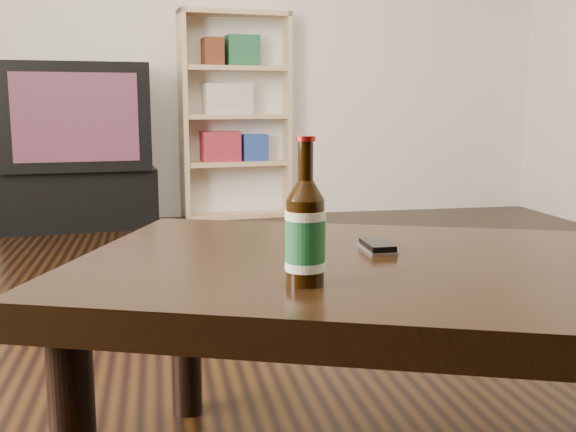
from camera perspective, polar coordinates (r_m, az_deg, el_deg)
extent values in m
cube|color=black|center=(2.05, -0.88, -14.00)|extent=(5.00, 6.00, 0.01)
cube|color=beige|center=(4.90, -7.41, 15.78)|extent=(5.00, 0.02, 2.70)
cube|color=black|center=(4.65, -17.15, 1.48)|extent=(1.01, 0.58, 0.39)
cube|color=black|center=(4.61, -17.48, 8.03)|extent=(0.95, 0.65, 0.67)
cube|color=maroon|center=(4.32, -17.52, 7.96)|extent=(0.74, 0.08, 0.54)
cube|color=tan|center=(4.80, -8.98, 8.32)|extent=(0.07, 0.36, 1.44)
cube|color=tan|center=(4.97, -0.42, 8.47)|extent=(0.07, 0.36, 1.44)
cube|color=tan|center=(4.91, -4.74, 16.64)|extent=(0.81, 0.44, 0.03)
cube|color=tan|center=(4.93, -4.52, 0.24)|extent=(0.81, 0.44, 0.03)
cube|color=tan|center=(5.03, -5.05, 8.45)|extent=(0.77, 0.12, 1.44)
cube|color=tan|center=(4.89, -4.57, 4.53)|extent=(0.74, 0.40, 0.03)
cube|color=tan|center=(4.87, -4.63, 8.42)|extent=(0.74, 0.40, 0.03)
cube|color=tan|center=(4.88, -4.68, 12.31)|extent=(0.74, 0.40, 0.03)
cube|color=maroon|center=(4.83, -5.82, 5.90)|extent=(0.29, 0.25, 0.21)
cube|color=navy|center=(4.89, -3.01, 5.85)|extent=(0.20, 0.24, 0.19)
cube|color=#BDB4A7|center=(4.84, -5.23, 9.84)|extent=(0.36, 0.26, 0.21)
cube|color=#1F5834|center=(4.87, -3.99, 13.76)|extent=(0.25, 0.25, 0.21)
cube|color=#5C2914|center=(4.83, -6.48, 13.63)|extent=(0.16, 0.23, 0.19)
cube|color=black|center=(1.36, 10.89, -5.22)|extent=(1.54, 1.22, 0.07)
cylinder|color=black|center=(1.81, -8.64, -9.75)|extent=(0.10, 0.10, 0.44)
cylinder|color=black|center=(1.15, 1.47, -2.23)|extent=(0.08, 0.08, 0.15)
cylinder|color=#164F24|center=(1.15, 1.47, -2.09)|extent=(0.08, 0.08, 0.09)
cylinder|color=beige|center=(1.14, 1.48, 0.09)|extent=(0.08, 0.08, 0.02)
cylinder|color=beige|center=(1.16, 1.46, -4.23)|extent=(0.08, 0.08, 0.02)
cone|color=black|center=(1.13, 1.49, 2.22)|extent=(0.08, 0.08, 0.03)
cylinder|color=black|center=(1.13, 1.50, 4.69)|extent=(0.03, 0.03, 0.07)
cylinder|color=maroon|center=(1.13, 1.51, 6.57)|extent=(0.04, 0.04, 0.01)
cube|color=silver|center=(1.44, 7.57, -2.79)|extent=(0.06, 0.11, 0.01)
cube|color=black|center=(1.43, 7.58, -2.49)|extent=(0.05, 0.10, 0.02)
cylinder|color=silver|center=(1.40, 7.97, -2.50)|extent=(0.02, 0.02, 0.00)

